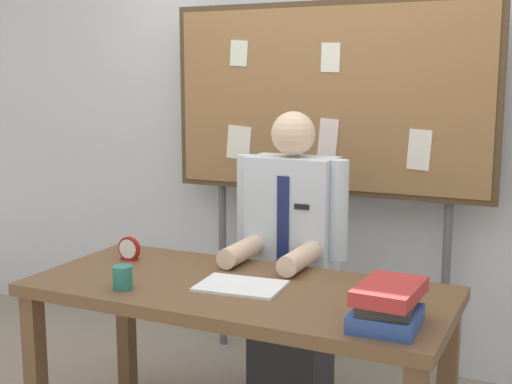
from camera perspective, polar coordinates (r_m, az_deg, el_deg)
back_wall at (r=3.75m, az=6.95°, el=6.34°), size 6.40×0.08×2.70m
desk at (r=2.76m, az=-1.54°, el=-9.59°), size 1.68×0.75×0.74m
person at (r=3.25m, az=2.95°, el=-6.60°), size 0.55×0.56×1.40m
bulletin_board at (r=3.55m, az=5.92°, el=7.34°), size 1.72×0.09×1.94m
book_stack at (r=2.32m, az=10.93°, el=-9.28°), size 0.22×0.30×0.14m
open_notebook at (r=2.71m, az=-1.30°, el=-7.85°), size 0.35×0.26×0.01m
desk_clock at (r=3.14m, az=-10.55°, el=-4.76°), size 0.11×0.04×0.11m
coffee_mug at (r=2.73m, az=-11.07°, el=-7.02°), size 0.08×0.08×0.09m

